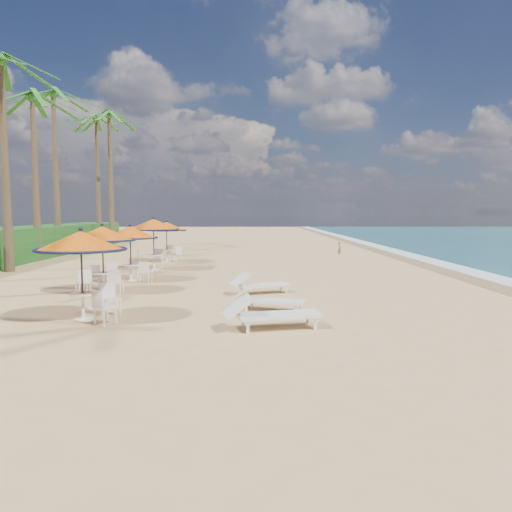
{
  "coord_description": "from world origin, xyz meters",
  "views": [
    {
      "loc": [
        -0.39,
        -12.43,
        2.63
      ],
      "look_at": [
        -0.27,
        4.0,
        1.2
      ],
      "focal_mm": 35.0,
      "sensor_mm": 36.0,
      "label": 1
    }
  ],
  "objects": [
    {
      "name": "station_1",
      "position": [
        -5.33,
        3.87,
        1.67
      ],
      "size": [
        2.19,
        2.19,
        2.29
      ],
      "color": "black",
      "rests_on": "ground"
    },
    {
      "name": "palm_4",
      "position": [
        -12.17,
        14.92,
        8.26
      ],
      "size": [
        5.0,
        5.0,
        9.05
      ],
      "color": "brown",
      "rests_on": "ground"
    },
    {
      "name": "person",
      "position": [
        4.99,
        18.22,
        0.44
      ],
      "size": [
        0.23,
        0.34,
        0.89
      ],
      "primitive_type": "imported",
      "rotation": [
        0.0,
        0.0,
        1.51
      ],
      "color": "brown",
      "rests_on": "ground"
    },
    {
      "name": "station_3",
      "position": [
        -4.95,
        10.48,
        1.87
      ],
      "size": [
        2.35,
        2.35,
        2.46
      ],
      "color": "black",
      "rests_on": "ground"
    },
    {
      "name": "station_2",
      "position": [
        -5.08,
        6.68,
        1.61
      ],
      "size": [
        2.11,
        2.11,
        2.2
      ],
      "color": "black",
      "rests_on": "ground"
    },
    {
      "name": "lounger_mid",
      "position": [
        -0.02,
        0.84,
        0.32
      ],
      "size": [
        2.02,
        1.19,
        0.69
      ],
      "rotation": [
        0.0,
        0.0,
        -0.33
      ],
      "color": "white",
      "rests_on": "ground"
    },
    {
      "name": "station_4",
      "position": [
        -4.93,
        14.15,
        1.7
      ],
      "size": [
        2.14,
        2.23,
        2.23
      ],
      "color": "black",
      "rests_on": "ground"
    },
    {
      "name": "palm_5",
      "position": [
        -12.65,
        19.03,
        9.34
      ],
      "size": [
        5.0,
        5.0,
        10.2
      ],
      "color": "brown",
      "rests_on": "ground"
    },
    {
      "name": "palm_3",
      "position": [
        -11.28,
        9.83,
        8.68
      ],
      "size": [
        5.0,
        5.0,
        9.49
      ],
      "color": "brown",
      "rests_on": "ground"
    },
    {
      "name": "wetsand_band",
      "position": [
        8.4,
        10.0,
        0.0
      ],
      "size": [
        1.4,
        140.0,
        0.02
      ],
      "primitive_type": "cube",
      "color": "olive",
      "rests_on": "ground"
    },
    {
      "name": "ground",
      "position": [
        0.0,
        0.0,
        0.0
      ],
      "size": [
        160.0,
        160.0,
        0.0
      ],
      "primitive_type": "plane",
      "color": "tan",
      "rests_on": "ground"
    },
    {
      "name": "palm_6",
      "position": [
        -10.33,
        22.86,
        8.82
      ],
      "size": [
        5.0,
        5.0,
        9.65
      ],
      "color": "brown",
      "rests_on": "ground"
    },
    {
      "name": "palm_7",
      "position": [
        -12.23,
        26.13,
        9.18
      ],
      "size": [
        5.0,
        5.0,
        10.03
      ],
      "color": "brown",
      "rests_on": "ground"
    },
    {
      "name": "station_0",
      "position": [
        -4.48,
        -0.33,
        1.75
      ],
      "size": [
        2.2,
        2.2,
        2.29
      ],
      "color": "black",
      "rests_on": "ground"
    },
    {
      "name": "lounger_near",
      "position": [
        -0.02,
        -1.33,
        0.37
      ],
      "size": [
        2.31,
        1.16,
        0.79
      ],
      "rotation": [
        0.0,
        0.0,
        0.22
      ],
      "color": "white",
      "rests_on": "ground"
    },
    {
      "name": "foam_strip",
      "position": [
        9.3,
        10.0,
        0.0
      ],
      "size": [
        1.2,
        140.0,
        0.04
      ],
      "primitive_type": "cube",
      "color": "white",
      "rests_on": "ground"
    },
    {
      "name": "lounger_far",
      "position": [
        -0.2,
        3.61,
        0.33
      ],
      "size": [
        2.05,
        1.25,
        0.7
      ],
      "rotation": [
        0.0,
        0.0,
        0.35
      ],
      "color": "white",
      "rests_on": "ground"
    }
  ]
}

